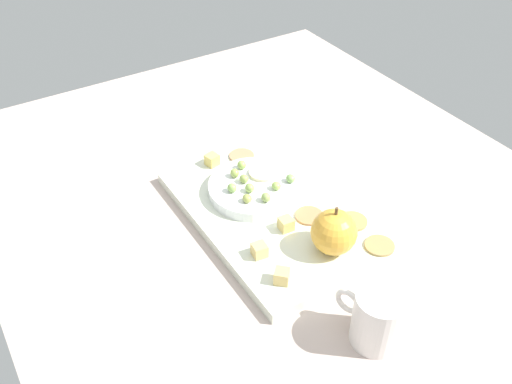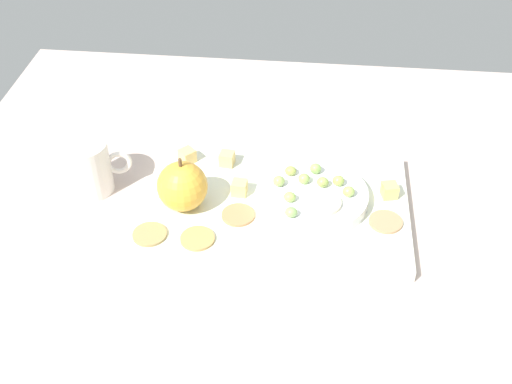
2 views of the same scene
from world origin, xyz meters
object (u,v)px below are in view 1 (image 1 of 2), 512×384
serving_dish (254,188)px  apple_slice_0 (263,173)px  cup (378,318)px  grape_2 (244,179)px  grape_0 (276,186)px  platter (272,213)px  grape_6 (247,198)px  cheese_cube_2 (212,160)px  cheese_cube_0 (259,250)px  grape_1 (235,173)px  grape_4 (250,188)px  cheese_cube_3 (286,224)px  cracker_0 (309,216)px  grape_5 (266,197)px  cheese_cube_1 (282,276)px  cracker_3 (380,246)px  grape_8 (291,178)px  cracker_2 (353,221)px  grape_7 (242,165)px  grape_3 (232,188)px  apple_whole (334,232)px  cracker_1 (244,155)px

serving_dish → apple_slice_0: bearing=119.9°
cup → grape_2: bearing=179.4°
grape_0 → apple_slice_0: size_ratio=0.35×
platter → grape_6: (-1.87, -3.85, 3.52)cm
cheese_cube_2 → serving_dish: bearing=11.7°
cheese_cube_0 → cup: (20.26, 5.86, 1.26)cm
grape_1 → grape_4: 5.01cm
cheese_cube_3 → serving_dish: bearing=176.7°
serving_dish → cheese_cube_2: cheese_cube_2 is taller
cracker_0 → grape_4: bearing=-145.5°
cheese_cube_0 → grape_5: grape_5 is taller
cheese_cube_1 → grape_0: grape_0 is taller
cracker_3 → grape_6: (-18.56, -13.14, 2.37)cm
grape_1 → grape_8: grape_1 is taller
cheese_cube_1 → cracker_2: (-4.60, 17.32, -0.88)cm
grape_7 → grape_4: bearing=-19.4°
grape_3 → grape_4: size_ratio=1.00×
cheese_cube_1 → cracker_2: bearing=104.9°
serving_dish → grape_8: (2.80, 5.71, 1.66)cm
cracker_3 → grape_0: bearing=-159.3°
cheese_cube_1 → apple_slice_0: bearing=154.3°
apple_whole → grape_2: (-19.85, -4.19, -0.99)cm
cheese_cube_1 → cracker_1: size_ratio=0.45×
serving_dish → grape_0: 4.36cm
grape_1 → grape_3: 4.24cm
grape_2 → grape_7: same height
grape_6 → grape_8: bearing=94.1°
serving_dish → grape_5: size_ratio=9.33×
cracker_0 → cracker_3: size_ratio=1.00×
serving_dish → grape_8: 6.57cm
serving_dish → cracker_1: bearing=158.7°
grape_1 → cracker_2: bearing=31.4°
cheese_cube_0 → cheese_cube_2: (-24.84, 5.18, 0.00)cm
apple_whole → apple_slice_0: bearing=-179.6°
cracker_2 → cheese_cube_3: bearing=-113.5°
grape_2 → grape_8: size_ratio=1.00×
cracker_3 → cup: bearing=-43.4°
cheese_cube_0 → cheese_cube_1: bearing=-0.8°
cheese_cube_3 → cracker_3: 15.19cm
cheese_cube_2 → grape_5: grape_5 is taller
grape_0 → cup: bearing=-7.6°
grape_2 → grape_8: 8.12cm
apple_whole → grape_2: 20.31cm
serving_dish → grape_7: grape_7 is taller
grape_0 → cheese_cube_0: bearing=-43.7°
cracker_0 → cracker_1: (-20.86, -0.28, 0.00)cm
cracker_0 → cracker_2: 7.29cm
grape_4 → grape_5: bearing=15.3°
serving_dish → cheese_cube_2: 11.47cm
serving_dish → grape_1: 4.41cm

